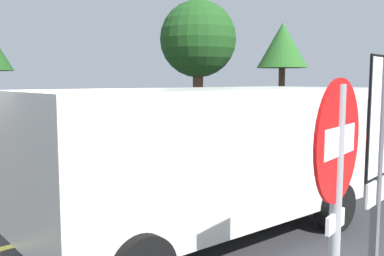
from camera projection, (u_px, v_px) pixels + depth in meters
The scene contains 8 objects.
ground_plane at pixel (45, 238), 6.38m from camera, with size 80.00×80.00×0.00m, color #2D2D30.
lane_marking_centre at pixel (191, 199), 8.45m from camera, with size 28.00×0.16×0.01m, color #E0D14C.
stop_sign at pixel (336, 199), 2.64m from camera, with size 0.75×0.14×2.34m.
speed_limit_sign at pixel (378, 149), 3.51m from camera, with size 0.54×0.07×2.52m.
white_van at pixel (208, 153), 6.25m from camera, with size 5.35×2.62×2.20m.
car_silver_crossing at pixel (345, 118), 17.49m from camera, with size 4.04×2.23×1.59m.
tree_left_verge at pixel (198, 40), 15.94m from camera, with size 2.82×2.82×5.25m.
tree_centre_verge at pixel (282, 46), 19.32m from camera, with size 2.27×2.27×4.89m.
Camera 1 is at (-2.72, -5.94, 2.32)m, focal length 40.39 mm.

